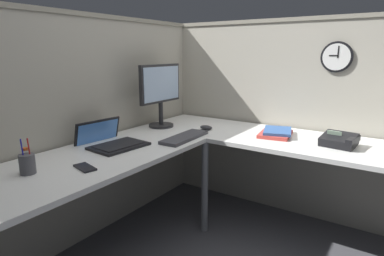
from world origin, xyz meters
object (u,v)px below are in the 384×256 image
(book_stack, at_px, (276,133))
(laptop, at_px, (109,141))
(cell_phone, at_px, (85,167))
(wall_clock, at_px, (337,57))
(monitor, at_px, (161,91))
(office_phone, at_px, (340,141))
(pen_cup, at_px, (27,164))
(computer_mouse, at_px, (206,128))
(keyboard, at_px, (185,137))

(book_stack, bearing_deg, laptop, 135.33)
(laptop, height_order, cell_phone, laptop)
(wall_clock, bearing_deg, monitor, 115.37)
(office_phone, distance_m, book_stack, 0.44)
(laptop, bearing_deg, wall_clock, -44.18)
(book_stack, bearing_deg, pen_cup, 151.72)
(computer_mouse, distance_m, wall_clock, 1.08)
(monitor, distance_m, computer_mouse, 0.47)
(laptop, height_order, computer_mouse, laptop)
(pen_cup, height_order, book_stack, pen_cup)
(laptop, xyz_separation_m, pen_cup, (-0.59, -0.06, 0.03))
(laptop, height_order, book_stack, laptop)
(cell_phone, bearing_deg, keyboard, 7.20)
(office_phone, bearing_deg, laptop, 122.12)
(keyboard, xyz_separation_m, office_phone, (0.40, -0.94, 0.03))
(laptop, bearing_deg, computer_mouse, -23.31)
(pen_cup, bearing_deg, office_phone, -41.03)
(cell_phone, height_order, office_phone, office_phone)
(office_phone, xyz_separation_m, book_stack, (0.04, 0.44, -0.02))
(monitor, relative_size, computer_mouse, 4.81)
(pen_cup, height_order, office_phone, pen_cup)
(book_stack, bearing_deg, wall_clock, -42.88)
(pen_cup, distance_m, book_stack, 1.62)
(book_stack, relative_size, wall_clock, 1.46)
(monitor, relative_size, laptop, 1.22)
(laptop, bearing_deg, book_stack, -44.67)
(monitor, relative_size, keyboard, 1.16)
(keyboard, bearing_deg, wall_clock, -48.61)
(computer_mouse, bearing_deg, pen_cup, 169.25)
(book_stack, bearing_deg, monitor, 104.99)
(laptop, relative_size, pen_cup, 2.27)
(wall_clock, bearing_deg, computer_mouse, 118.58)
(monitor, xyz_separation_m, cell_phone, (-0.99, -0.29, -0.29))
(cell_phone, distance_m, book_stack, 1.36)
(monitor, distance_m, office_phone, 1.35)
(office_phone, bearing_deg, book_stack, 84.18)
(computer_mouse, relative_size, book_stack, 0.32)
(computer_mouse, xyz_separation_m, book_stack, (0.12, -0.52, 0.00))
(cell_phone, bearing_deg, office_phone, -27.21)
(monitor, height_order, computer_mouse, monitor)
(wall_clock, bearing_deg, keyboard, 133.77)
(laptop, xyz_separation_m, office_phone, (0.79, -1.27, 0.01))
(cell_phone, bearing_deg, pen_cup, 153.61)
(cell_phone, bearing_deg, computer_mouse, 10.14)
(computer_mouse, bearing_deg, monitor, 107.36)
(pen_cup, distance_m, cell_phone, 0.27)
(monitor, height_order, office_phone, monitor)
(pen_cup, xyz_separation_m, book_stack, (1.43, -0.77, -0.03))
(pen_cup, bearing_deg, book_stack, -28.28)
(laptop, relative_size, keyboard, 0.95)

